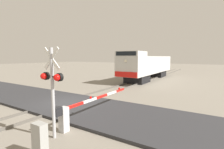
# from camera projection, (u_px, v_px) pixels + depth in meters

# --- Properties ---
(ground_plane) EXTENTS (160.00, 160.00, 0.00)m
(ground_plane) POSITION_uv_depth(u_px,v_px,m) (67.00, 105.00, 12.20)
(ground_plane) COLOR gray
(rail_track_left) EXTENTS (0.08, 80.00, 0.15)m
(rail_track_left) POSITION_uv_depth(u_px,v_px,m) (60.00, 102.00, 12.58)
(rail_track_left) COLOR #59544C
(rail_track_left) RESTS_ON ground_plane
(rail_track_right) EXTENTS (0.08, 80.00, 0.15)m
(rail_track_right) POSITION_uv_depth(u_px,v_px,m) (74.00, 105.00, 11.81)
(rail_track_right) COLOR #59544C
(rail_track_right) RESTS_ON ground_plane
(road_surface) EXTENTS (36.00, 5.11, 0.16)m
(road_surface) POSITION_uv_depth(u_px,v_px,m) (67.00, 104.00, 12.19)
(road_surface) COLOR #2D2D30
(road_surface) RESTS_ON ground_plane
(locomotive) EXTENTS (3.08, 15.41, 4.17)m
(locomotive) POSITION_uv_depth(u_px,v_px,m) (148.00, 65.00, 25.86)
(locomotive) COLOR black
(locomotive) RESTS_ON ground_plane
(crossing_signal) EXTENTS (1.18, 0.33, 3.89)m
(crossing_signal) POSITION_uv_depth(u_px,v_px,m) (52.00, 83.00, 6.97)
(crossing_signal) COLOR #ADADB2
(crossing_signal) RESTS_ON ground_plane
(crossing_gate) EXTENTS (0.36, 6.36, 1.28)m
(crossing_gate) POSITION_uv_depth(u_px,v_px,m) (77.00, 110.00, 8.49)
(crossing_gate) COLOR silver
(crossing_gate) RESTS_ON ground_plane
(utility_cabinet) EXTENTS (0.52, 0.33, 1.20)m
(utility_cabinet) POSITION_uv_depth(u_px,v_px,m) (40.00, 140.00, 5.84)
(utility_cabinet) COLOR #999993
(utility_cabinet) RESTS_ON ground_plane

